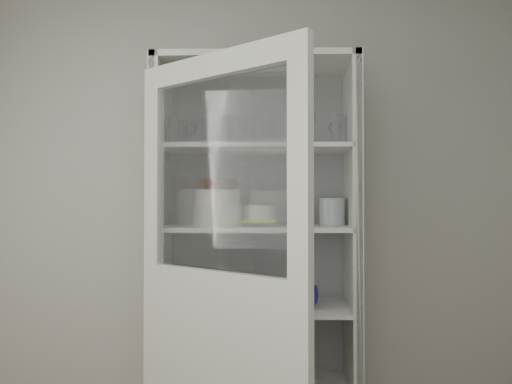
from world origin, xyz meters
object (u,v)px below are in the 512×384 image
at_px(goblet_0, 190,135).
at_px(tin_box, 262,378).
at_px(plate_stack_back, 226,218).
at_px(mug_blue, 305,297).
at_px(white_canister, 176,290).
at_px(glass_platter, 259,224).
at_px(pantry_cabinet, 256,287).
at_px(terracotta_bowl, 218,185).
at_px(plate_stack_front, 218,215).
at_px(measuring_cups, 229,302).
at_px(grey_bowl_stack, 332,212).
at_px(goblet_1, 243,132).
at_px(yellow_trivet, 259,221).
at_px(cream_dish, 209,379).
at_px(goblet_2, 309,133).
at_px(white_ramekin, 259,212).
at_px(goblet_3, 335,134).
at_px(cupboard_door, 218,327).
at_px(mug_white, 283,300).
at_px(mug_teal, 303,294).
at_px(teal_jar, 248,292).

distance_m(goblet_0, tin_box, 1.31).
height_order(goblet_0, plate_stack_back, goblet_0).
bearing_deg(mug_blue, white_canister, 166.61).
bearing_deg(glass_platter, pantry_cabinet, 104.64).
relative_size(pantry_cabinet, terracotta_bowl, 9.91).
xyz_separation_m(plate_stack_front, glass_platter, (0.21, 0.05, -0.05)).
xyz_separation_m(mug_blue, measuring_cups, (-0.37, 0.02, -0.03)).
bearing_deg(grey_bowl_stack, goblet_1, 171.26).
bearing_deg(yellow_trivet, pantry_cabinet, 104.64).
bearing_deg(goblet_0, pantry_cabinet, -4.13).
bearing_deg(pantry_cabinet, cream_dish, -158.71).
distance_m(terracotta_bowl, measuring_cups, 0.59).
distance_m(measuring_cups, tin_box, 0.42).
bearing_deg(cream_dish, terracotta_bowl, -25.79).
height_order(pantry_cabinet, terracotta_bowl, pantry_cabinet).
xyz_separation_m(goblet_2, white_ramekin, (-0.26, -0.10, -0.42)).
xyz_separation_m(plate_stack_back, yellow_trivet, (0.18, -0.11, -0.01)).
bearing_deg(terracotta_bowl, goblet_0, 139.20).
bearing_deg(goblet_1, white_canister, -163.66).
xyz_separation_m(yellow_trivet, grey_bowl_stack, (0.37, 0.04, 0.04)).
bearing_deg(grey_bowl_stack, tin_box, -174.07).
xyz_separation_m(goblet_3, plate_stack_back, (-0.57, 0.04, -0.44)).
bearing_deg(yellow_trivet, cupboard_door, -107.88).
distance_m(goblet_2, mug_white, 0.87).
bearing_deg(cupboard_door, white_ramekin, 109.14).
distance_m(mug_blue, cream_dish, 0.64).
bearing_deg(white_ramekin, cupboard_door, -107.88).
xyz_separation_m(white_ramekin, mug_blue, (0.22, -0.07, -0.41)).
xyz_separation_m(goblet_2, mug_blue, (-0.03, -0.17, -0.83)).
height_order(goblet_3, measuring_cups, goblet_3).
bearing_deg(measuring_cups, grey_bowl_stack, 9.31).
distance_m(yellow_trivet, white_canister, 0.56).
distance_m(goblet_0, mug_white, 0.98).
bearing_deg(goblet_1, yellow_trivet, -51.28).
relative_size(cupboard_door, goblet_1, 10.94).
height_order(plate_stack_back, mug_teal, plate_stack_back).
distance_m(teal_jar, measuring_cups, 0.12).
bearing_deg(goblet_3, grey_bowl_stack, -120.45).
bearing_deg(mug_white, goblet_2, 40.92).
distance_m(cupboard_door, goblet_2, 1.13).
relative_size(plate_stack_back, white_canister, 1.38).
bearing_deg(cupboard_door, mug_blue, 84.80).
relative_size(plate_stack_front, cream_dish, 1.16).
relative_size(terracotta_bowl, tin_box, 1.01).
xyz_separation_m(white_ramekin, tin_box, (0.01, 0.00, -0.84)).
bearing_deg(tin_box, measuring_cups, -163.45).
xyz_separation_m(terracotta_bowl, cream_dish, (-0.05, 0.02, -0.97)).
bearing_deg(white_canister, teal_jar, 2.52).
height_order(cupboard_door, white_canister, cupboard_door).
bearing_deg(white_ramekin, grey_bowl_stack, 6.06).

